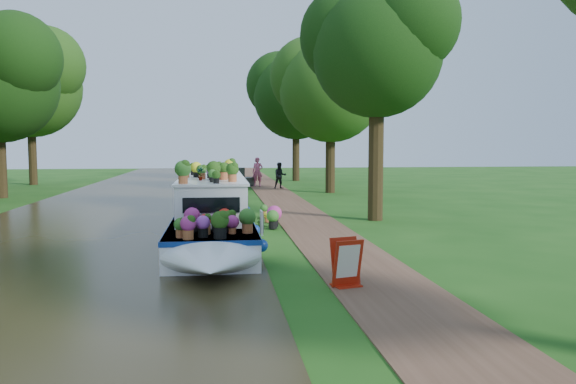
{
  "coord_description": "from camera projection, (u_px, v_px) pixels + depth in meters",
  "views": [
    {
      "loc": [
        -2.09,
        -17.43,
        2.87
      ],
      "look_at": [
        0.2,
        0.72,
        1.3
      ],
      "focal_mm": 35.0,
      "sensor_mm": 36.0,
      "label": 1
    }
  ],
  "objects": [
    {
      "name": "tree_far_d",
      "position": [
        30.0,
        79.0,
        39.06
      ],
      "size": [
        8.05,
        7.7,
        10.85
      ],
      "color": "black",
      "rests_on": "ground"
    },
    {
      "name": "sandwich_board",
      "position": [
        347.0,
        265.0,
        11.19
      ],
      "size": [
        0.64,
        0.62,
        0.96
      ],
      "rotation": [
        0.0,
        0.0,
        0.26
      ],
      "color": "#B11E0C",
      "rests_on": "towpath"
    },
    {
      "name": "tree_near_mid",
      "position": [
        330.0,
        83.0,
        32.65
      ],
      "size": [
        6.9,
        6.6,
        9.4
      ],
      "color": "black",
      "rests_on": "ground"
    },
    {
      "name": "verge_plant",
      "position": [
        261.0,
        220.0,
        19.62
      ],
      "size": [
        0.41,
        0.37,
        0.4
      ],
      "primitive_type": "imported",
      "rotation": [
        0.0,
        0.0,
        0.17
      ],
      "color": "#315A1B",
      "rests_on": "ground"
    },
    {
      "name": "pedestrian_pink",
      "position": [
        258.0,
        172.0,
        37.86
      ],
      "size": [
        0.75,
        0.53,
        1.94
      ],
      "primitive_type": "imported",
      "rotation": [
        0.0,
        0.0,
        -0.1
      ],
      "color": "#D05575",
      "rests_on": "towpath"
    },
    {
      "name": "canal_water",
      "position": [
        88.0,
        239.0,
        16.99
      ],
      "size": [
        10.0,
        100.0,
        0.02
      ],
      "primitive_type": "cube",
      "color": "black",
      "rests_on": "ground"
    },
    {
      "name": "pedestrian_dark",
      "position": [
        280.0,
        176.0,
        35.64
      ],
      "size": [
        0.86,
        0.7,
        1.67
      ],
      "primitive_type": "imported",
      "rotation": [
        0.0,
        0.0,
        0.08
      ],
      "color": "black",
      "rests_on": "towpath"
    },
    {
      "name": "ground",
      "position": [
        285.0,
        235.0,
        17.74
      ],
      "size": [
        100.0,
        100.0,
        0.0
      ],
      "primitive_type": "plane",
      "color": "#1A4B12",
      "rests_on": "ground"
    },
    {
      "name": "tree_near_overhang",
      "position": [
        377.0,
        43.0,
        20.67
      ],
      "size": [
        5.52,
        5.28,
        8.99
      ],
      "color": "black",
      "rests_on": "ground"
    },
    {
      "name": "plant_boat",
      "position": [
        213.0,
        210.0,
        17.24
      ],
      "size": [
        2.29,
        13.52,
        2.3
      ],
      "color": "white",
      "rests_on": "canal_water"
    },
    {
      "name": "second_boat",
      "position": [
        223.0,
        181.0,
        35.11
      ],
      "size": [
        4.25,
        7.29,
        1.32
      ],
      "rotation": [
        0.0,
        0.0,
        -0.42
      ],
      "color": "black",
      "rests_on": "canal_water"
    },
    {
      "name": "towpath",
      "position": [
        322.0,
        234.0,
        17.88
      ],
      "size": [
        2.2,
        100.0,
        0.03
      ],
      "primitive_type": "cube",
      "color": "brown",
      "rests_on": "ground"
    },
    {
      "name": "tree_near_far",
      "position": [
        296.0,
        90.0,
        43.42
      ],
      "size": [
        7.59,
        7.26,
        10.3
      ],
      "color": "black",
      "rests_on": "ground"
    }
  ]
}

